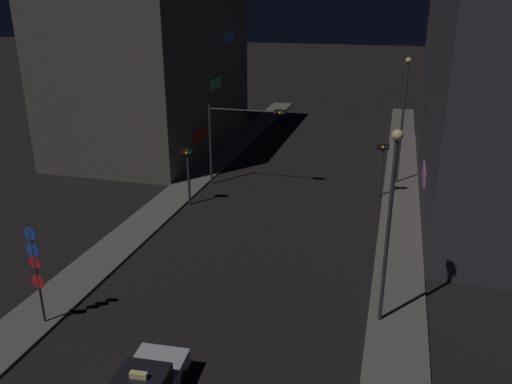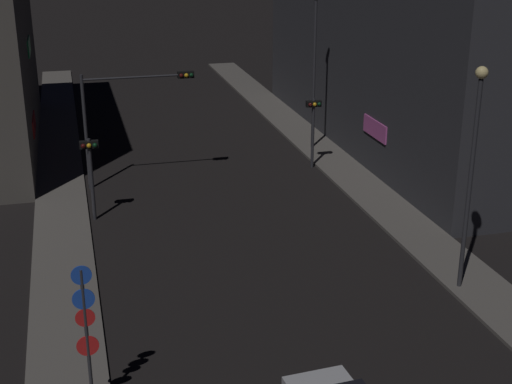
{
  "view_description": "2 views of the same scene",
  "coord_description": "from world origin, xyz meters",
  "px_view_note": "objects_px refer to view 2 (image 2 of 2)",
  "views": [
    {
      "loc": [
        6.43,
        -4.88,
        12.54
      ],
      "look_at": [
        -0.2,
        19.46,
        3.04
      ],
      "focal_mm": 36.28,
      "sensor_mm": 36.0,
      "label": 1
    },
    {
      "loc": [
        -6.57,
        -7.4,
        12.67
      ],
      "look_at": [
        0.17,
        18.54,
        2.69
      ],
      "focal_mm": 51.89,
      "sensor_mm": 36.0,
      "label": 2
    }
  ],
  "objects_px": {
    "sign_pole_left": "(86,326)",
    "street_lamp_near_block": "(473,156)",
    "traffic_light_left_kerb": "(90,163)",
    "traffic_light_overhead": "(127,104)",
    "street_lamp_far_block": "(314,59)",
    "traffic_light_right_kerb": "(313,119)"
  },
  "relations": [
    {
      "from": "sign_pole_left",
      "to": "traffic_light_right_kerb",
      "type": "bearing_deg",
      "value": 55.65
    },
    {
      "from": "traffic_light_left_kerb",
      "to": "street_lamp_near_block",
      "type": "height_order",
      "value": "street_lamp_near_block"
    },
    {
      "from": "sign_pole_left",
      "to": "street_lamp_far_block",
      "type": "height_order",
      "value": "street_lamp_far_block"
    },
    {
      "from": "traffic_light_left_kerb",
      "to": "sign_pole_left",
      "type": "relative_size",
      "value": 0.89
    },
    {
      "from": "traffic_light_overhead",
      "to": "sign_pole_left",
      "type": "height_order",
      "value": "traffic_light_overhead"
    },
    {
      "from": "sign_pole_left",
      "to": "street_lamp_far_block",
      "type": "xyz_separation_m",
      "value": [
        13.59,
        21.52,
        2.66
      ]
    },
    {
      "from": "traffic_light_left_kerb",
      "to": "street_lamp_far_block",
      "type": "relative_size",
      "value": 0.43
    },
    {
      "from": "traffic_light_overhead",
      "to": "traffic_light_left_kerb",
      "type": "height_order",
      "value": "traffic_light_overhead"
    },
    {
      "from": "sign_pole_left",
      "to": "street_lamp_far_block",
      "type": "distance_m",
      "value": 25.59
    },
    {
      "from": "sign_pole_left",
      "to": "street_lamp_near_block",
      "type": "xyz_separation_m",
      "value": [
        13.22,
        3.77,
        2.47
      ]
    },
    {
      "from": "sign_pole_left",
      "to": "street_lamp_near_block",
      "type": "bearing_deg",
      "value": 15.91
    },
    {
      "from": "traffic_light_overhead",
      "to": "street_lamp_far_block",
      "type": "distance_m",
      "value": 11.39
    },
    {
      "from": "sign_pole_left",
      "to": "street_lamp_near_block",
      "type": "relative_size",
      "value": 0.53
    },
    {
      "from": "traffic_light_right_kerb",
      "to": "street_lamp_far_block",
      "type": "bearing_deg",
      "value": 71.44
    },
    {
      "from": "street_lamp_near_block",
      "to": "traffic_light_right_kerb",
      "type": "bearing_deg",
      "value": 92.84
    },
    {
      "from": "traffic_light_right_kerb",
      "to": "street_lamp_near_block",
      "type": "relative_size",
      "value": 0.47
    },
    {
      "from": "traffic_light_left_kerb",
      "to": "street_lamp_near_block",
      "type": "distance_m",
      "value": 16.15
    },
    {
      "from": "traffic_light_overhead",
      "to": "traffic_light_right_kerb",
      "type": "height_order",
      "value": "traffic_light_overhead"
    },
    {
      "from": "traffic_light_overhead",
      "to": "traffic_light_right_kerb",
      "type": "xyz_separation_m",
      "value": [
        9.67,
        0.34,
        -1.46
      ]
    },
    {
      "from": "street_lamp_near_block",
      "to": "street_lamp_far_block",
      "type": "bearing_deg",
      "value": 88.82
    },
    {
      "from": "sign_pole_left",
      "to": "traffic_light_overhead",
      "type": "bearing_deg",
      "value": 81.05
    },
    {
      "from": "traffic_light_overhead",
      "to": "street_lamp_far_block",
      "type": "relative_size",
      "value": 0.65
    }
  ]
}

